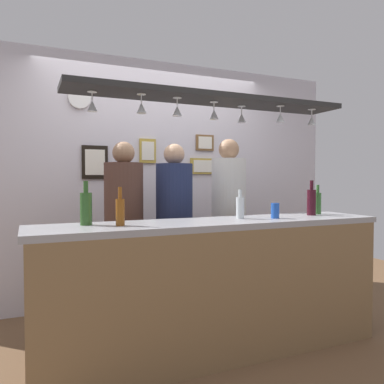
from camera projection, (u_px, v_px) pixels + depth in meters
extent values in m
plane|color=brown|center=(197.00, 335.00, 3.21)|extent=(8.00, 8.00, 0.00)
cube|color=silver|center=(156.00, 181.00, 4.17)|extent=(4.40, 0.06, 2.60)
cube|color=#99999E|center=(216.00, 224.00, 2.85)|extent=(2.70, 0.55, 0.04)
cube|color=olive|center=(232.00, 300.00, 2.64)|extent=(2.65, 0.04, 0.97)
cube|color=black|center=(213.00, 99.00, 2.87)|extent=(2.20, 0.36, 0.04)
cylinder|color=silver|center=(92.00, 92.00, 2.53)|extent=(0.06, 0.06, 0.00)
cylinder|color=silver|center=(92.00, 96.00, 2.53)|extent=(0.01, 0.01, 0.06)
cone|color=silver|center=(92.00, 106.00, 2.54)|extent=(0.07, 0.07, 0.08)
cylinder|color=silver|center=(141.00, 94.00, 2.60)|extent=(0.06, 0.06, 0.00)
cylinder|color=silver|center=(141.00, 98.00, 2.60)|extent=(0.01, 0.01, 0.06)
cone|color=silver|center=(141.00, 108.00, 2.61)|extent=(0.07, 0.07, 0.08)
cylinder|color=silver|center=(177.00, 98.00, 2.72)|extent=(0.06, 0.06, 0.00)
cylinder|color=silver|center=(177.00, 102.00, 2.72)|extent=(0.01, 0.01, 0.06)
cone|color=silver|center=(177.00, 111.00, 2.72)|extent=(0.07, 0.07, 0.08)
cylinder|color=silver|center=(214.00, 102.00, 2.87)|extent=(0.06, 0.06, 0.00)
cylinder|color=silver|center=(214.00, 106.00, 2.87)|extent=(0.01, 0.01, 0.06)
cone|color=silver|center=(214.00, 114.00, 2.87)|extent=(0.07, 0.07, 0.08)
cylinder|color=silver|center=(242.00, 106.00, 3.04)|extent=(0.06, 0.06, 0.00)
cylinder|color=silver|center=(242.00, 110.00, 3.04)|extent=(0.01, 0.01, 0.06)
cone|color=silver|center=(242.00, 118.00, 3.04)|extent=(0.07, 0.07, 0.08)
cylinder|color=silver|center=(280.00, 106.00, 3.03)|extent=(0.06, 0.06, 0.00)
cylinder|color=silver|center=(280.00, 110.00, 3.03)|extent=(0.01, 0.01, 0.06)
cone|color=silver|center=(280.00, 118.00, 3.03)|extent=(0.07, 0.07, 0.08)
cylinder|color=silver|center=(312.00, 110.00, 3.18)|extent=(0.06, 0.06, 0.00)
cylinder|color=silver|center=(312.00, 113.00, 3.18)|extent=(0.01, 0.01, 0.06)
cone|color=silver|center=(312.00, 121.00, 3.18)|extent=(0.07, 0.07, 0.08)
cube|color=#2D334C|center=(124.00, 284.00, 3.35)|extent=(0.17, 0.18, 0.78)
cylinder|color=brown|center=(124.00, 202.00, 3.33)|extent=(0.34, 0.34, 0.68)
sphere|color=#9E7556|center=(124.00, 153.00, 3.31)|extent=(0.19, 0.19, 0.19)
cube|color=#2D334C|center=(174.00, 279.00, 3.54)|extent=(0.17, 0.18, 0.78)
cylinder|color=navy|center=(174.00, 200.00, 3.52)|extent=(0.34, 0.34, 0.68)
sphere|color=tan|center=(174.00, 154.00, 3.50)|extent=(0.19, 0.19, 0.19)
cube|color=#2D334C|center=(228.00, 271.00, 3.77)|extent=(0.17, 0.18, 0.81)
cylinder|color=white|center=(229.00, 195.00, 3.74)|extent=(0.34, 0.34, 0.71)
sphere|color=#9E7556|center=(229.00, 149.00, 3.73)|extent=(0.20, 0.20, 0.20)
cylinder|color=#336B2D|center=(318.00, 203.00, 3.37)|extent=(0.06, 0.06, 0.19)
cylinder|color=#336B2D|center=(318.00, 189.00, 3.37)|extent=(0.03, 0.03, 0.07)
cylinder|color=silver|center=(240.00, 208.00, 2.99)|extent=(0.06, 0.06, 0.17)
cylinder|color=silver|center=(240.00, 193.00, 2.99)|extent=(0.03, 0.03, 0.06)
cylinder|color=#2D5623|center=(86.00, 209.00, 2.57)|extent=(0.08, 0.08, 0.22)
cylinder|color=#2D5623|center=(86.00, 187.00, 2.57)|extent=(0.03, 0.03, 0.08)
cylinder|color=brown|center=(120.00, 212.00, 2.54)|extent=(0.06, 0.06, 0.18)
cylinder|color=brown|center=(120.00, 193.00, 2.54)|extent=(0.03, 0.03, 0.08)
cylinder|color=#380F19|center=(311.00, 202.00, 3.27)|extent=(0.08, 0.08, 0.22)
cylinder|color=#380F19|center=(312.00, 185.00, 3.27)|extent=(0.03, 0.03, 0.08)
cylinder|color=#1E4CB2|center=(275.00, 211.00, 3.01)|extent=(0.07, 0.07, 0.12)
cube|color=black|center=(95.00, 162.00, 3.86)|extent=(0.26, 0.02, 0.34)
cube|color=white|center=(95.00, 162.00, 3.85)|extent=(0.20, 0.01, 0.26)
cube|color=#B29338|center=(202.00, 166.00, 4.34)|extent=(0.30, 0.02, 0.18)
cube|color=white|center=(203.00, 166.00, 4.33)|extent=(0.23, 0.01, 0.14)
cube|color=#B29338|center=(148.00, 151.00, 4.08)|extent=(0.18, 0.02, 0.26)
cube|color=white|center=(148.00, 151.00, 4.07)|extent=(0.14, 0.01, 0.20)
cube|color=brown|center=(205.00, 143.00, 4.35)|extent=(0.22, 0.02, 0.18)
cube|color=white|center=(205.00, 143.00, 4.34)|extent=(0.17, 0.01, 0.14)
cylinder|color=white|center=(80.00, 97.00, 3.77)|extent=(0.22, 0.03, 0.22)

